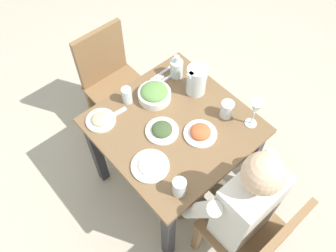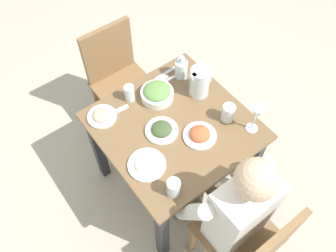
# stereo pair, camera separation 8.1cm
# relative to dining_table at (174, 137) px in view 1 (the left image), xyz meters

# --- Properties ---
(ground_plane) EXTENTS (8.00, 8.00, 0.00)m
(ground_plane) POSITION_rel_dining_table_xyz_m (0.00, 0.00, -0.59)
(ground_plane) COLOR #B7AD99
(dining_table) EXTENTS (0.83, 0.83, 0.73)m
(dining_table) POSITION_rel_dining_table_xyz_m (0.00, 0.00, 0.00)
(dining_table) COLOR brown
(dining_table) RESTS_ON ground_plane
(chair_near) EXTENTS (0.40, 0.40, 0.86)m
(chair_near) POSITION_rel_dining_table_xyz_m (-0.04, -0.72, -0.11)
(chair_near) COLOR olive
(chair_near) RESTS_ON ground_plane
(chair_far) EXTENTS (0.40, 0.40, 0.86)m
(chair_far) POSITION_rel_dining_table_xyz_m (0.04, 0.72, -0.11)
(chair_far) COLOR olive
(chair_far) RESTS_ON ground_plane
(diner_near) EXTENTS (0.48, 0.53, 1.15)m
(diner_near) POSITION_rel_dining_table_xyz_m (-0.04, -0.51, 0.03)
(diner_near) COLOR silver
(diner_near) RESTS_ON ground_plane
(water_pitcher) EXTENTS (0.16, 0.12, 0.19)m
(water_pitcher) POSITION_rel_dining_table_xyz_m (0.27, 0.10, 0.23)
(water_pitcher) COLOR silver
(water_pitcher) RESTS_ON dining_table
(salad_bowl) EXTENTS (0.20, 0.20, 0.09)m
(salad_bowl) POSITION_rel_dining_table_xyz_m (0.04, 0.22, 0.18)
(salad_bowl) COLOR white
(salad_bowl) RESTS_ON dining_table
(plate_yoghurt) EXTENTS (0.20, 0.20, 0.04)m
(plate_yoghurt) POSITION_rel_dining_table_xyz_m (-0.28, -0.12, 0.15)
(plate_yoghurt) COLOR white
(plate_yoghurt) RESTS_ON dining_table
(plate_rice_curry) EXTENTS (0.19, 0.19, 0.06)m
(plate_rice_curry) POSITION_rel_dining_table_xyz_m (0.06, -0.15, 0.15)
(plate_rice_curry) COLOR white
(plate_rice_curry) RESTS_ON dining_table
(plate_beans) EXTENTS (0.17, 0.17, 0.04)m
(plate_beans) POSITION_rel_dining_table_xyz_m (-0.30, 0.29, 0.15)
(plate_beans) COLOR white
(plate_beans) RESTS_ON dining_table
(plate_dolmas) EXTENTS (0.19, 0.19, 0.05)m
(plate_dolmas) POSITION_rel_dining_table_xyz_m (-0.08, 0.01, 0.15)
(plate_dolmas) COLOR white
(plate_dolmas) RESTS_ON dining_table
(water_glass_near_right) EXTENTS (0.07, 0.07, 0.11)m
(water_glass_near_right) POSITION_rel_dining_table_xyz_m (-0.26, -0.33, 0.19)
(water_glass_near_right) COLOR silver
(water_glass_near_right) RESTS_ON dining_table
(water_glass_by_pitcher) EXTENTS (0.06, 0.06, 0.11)m
(water_glass_by_pitcher) POSITION_rel_dining_table_xyz_m (-0.09, 0.31, 0.19)
(water_glass_by_pitcher) COLOR silver
(water_glass_by_pitcher) RESTS_ON dining_table
(water_glass_far_left) EXTENTS (0.07, 0.07, 0.11)m
(water_glass_far_left) POSITION_rel_dining_table_xyz_m (0.27, -0.15, 0.19)
(water_glass_far_left) COLOR silver
(water_glass_far_left) RESTS_ON dining_table
(wine_glass) EXTENTS (0.08, 0.08, 0.20)m
(wine_glass) POSITION_rel_dining_table_xyz_m (0.33, -0.29, 0.28)
(wine_glass) COLOR silver
(wine_glass) RESTS_ON dining_table
(oil_carafe) EXTENTS (0.08, 0.08, 0.16)m
(oil_carafe) POSITION_rel_dining_table_xyz_m (0.26, 0.27, 0.19)
(oil_carafe) COLOR silver
(oil_carafe) RESTS_ON dining_table
(fork_near) EXTENTS (0.17, 0.04, 0.01)m
(fork_near) POSITION_rel_dining_table_xyz_m (-0.22, 0.28, 0.14)
(fork_near) COLOR silver
(fork_near) RESTS_ON dining_table
(knife_near) EXTENTS (0.19, 0.03, 0.01)m
(knife_near) POSITION_rel_dining_table_xyz_m (0.21, 0.29, 0.14)
(knife_near) COLOR silver
(knife_near) RESTS_ON dining_table
(fork_far) EXTENTS (0.17, 0.05, 0.01)m
(fork_far) POSITION_rel_dining_table_xyz_m (0.11, 0.31, 0.14)
(fork_far) COLOR silver
(fork_far) RESTS_ON dining_table
(knife_far) EXTENTS (0.19, 0.02, 0.01)m
(knife_far) POSITION_rel_dining_table_xyz_m (0.20, 0.34, 0.14)
(knife_far) COLOR silver
(knife_far) RESTS_ON dining_table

